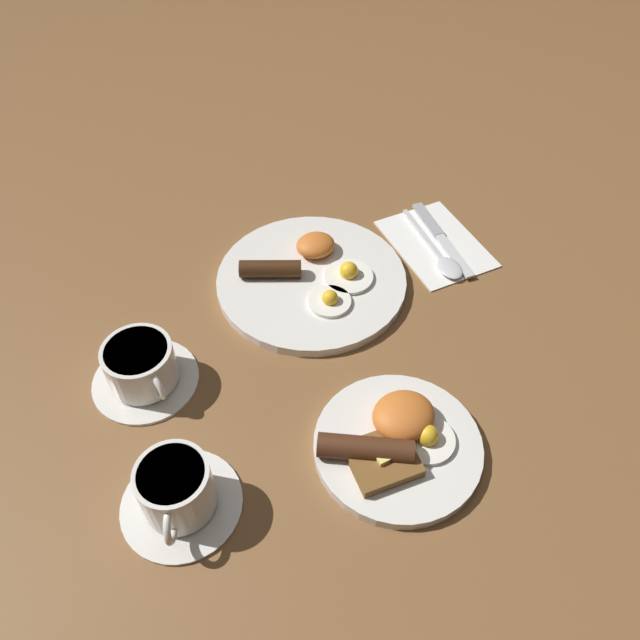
# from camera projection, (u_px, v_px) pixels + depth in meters

# --- Properties ---
(ground_plane) EXTENTS (3.00, 3.00, 0.00)m
(ground_plane) POSITION_uv_depth(u_px,v_px,m) (311.00, 284.00, 0.95)
(ground_plane) COLOR brown
(breakfast_plate_near) EXTENTS (0.29, 0.29, 0.04)m
(breakfast_plate_near) POSITION_uv_depth(u_px,v_px,m) (312.00, 278.00, 0.95)
(breakfast_plate_near) COLOR silver
(breakfast_plate_near) RESTS_ON ground_plane
(breakfast_plate_far) EXTENTS (0.21, 0.21, 0.05)m
(breakfast_plate_far) POSITION_uv_depth(u_px,v_px,m) (396.00, 441.00, 0.75)
(breakfast_plate_far) COLOR silver
(breakfast_plate_far) RESTS_ON ground_plane
(teacup_near) EXTENTS (0.14, 0.14, 0.07)m
(teacup_near) POSITION_uv_depth(u_px,v_px,m) (142.00, 368.00, 0.81)
(teacup_near) COLOR silver
(teacup_near) RESTS_ON ground_plane
(teacup_far) EXTENTS (0.14, 0.14, 0.08)m
(teacup_far) POSITION_uv_depth(u_px,v_px,m) (177.00, 492.00, 0.69)
(teacup_far) COLOR silver
(teacup_far) RESTS_ON ground_plane
(napkin) EXTENTS (0.13, 0.18, 0.01)m
(napkin) POSITION_uv_depth(u_px,v_px,m) (436.00, 243.00, 1.01)
(napkin) COLOR white
(napkin) RESTS_ON ground_plane
(knife) EXTENTS (0.04, 0.19, 0.01)m
(knife) POSITION_uv_depth(u_px,v_px,m) (439.00, 234.00, 1.02)
(knife) COLOR silver
(knife) RESTS_ON napkin
(spoon) EXTENTS (0.04, 0.18, 0.01)m
(spoon) POSITION_uv_depth(u_px,v_px,m) (444.00, 261.00, 0.98)
(spoon) COLOR silver
(spoon) RESTS_ON napkin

